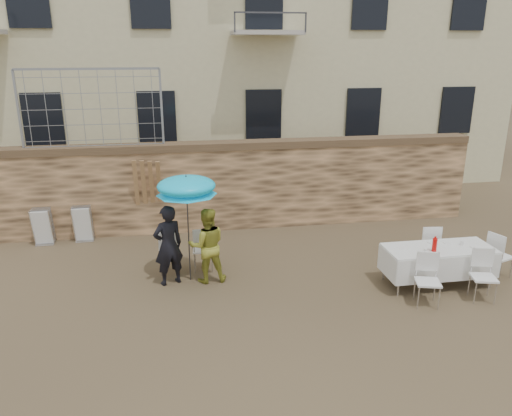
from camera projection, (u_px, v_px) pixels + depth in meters
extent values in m
plane|color=brown|center=(254.00, 329.00, 8.30)|extent=(80.00, 80.00, 0.00)
cube|color=#906C48|center=(222.00, 186.00, 12.64)|extent=(13.00, 0.50, 2.20)
imported|color=black|center=(168.00, 245.00, 9.66)|extent=(0.69, 0.58, 1.62)
imported|color=#CDCD3E|center=(207.00, 245.00, 9.80)|extent=(0.77, 0.61, 1.52)
cylinder|color=#3F3F44|center=(189.00, 238.00, 9.79)|extent=(0.03, 0.03, 1.79)
cone|color=#0AC6F8|center=(187.00, 189.00, 9.48)|extent=(1.17, 1.17, 0.22)
cube|color=white|center=(439.00, 249.00, 9.66)|extent=(2.10, 0.85, 0.05)
cylinder|color=silver|center=(399.00, 278.00, 9.30)|extent=(0.04, 0.04, 0.74)
cylinder|color=silver|center=(492.00, 271.00, 9.60)|extent=(0.04, 0.04, 0.74)
cylinder|color=silver|center=(384.00, 263.00, 9.95)|extent=(0.04, 0.04, 0.74)
cylinder|color=silver|center=(472.00, 256.00, 10.25)|extent=(0.04, 0.04, 0.74)
cylinder|color=red|center=(435.00, 245.00, 9.44)|extent=(0.09, 0.09, 0.26)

